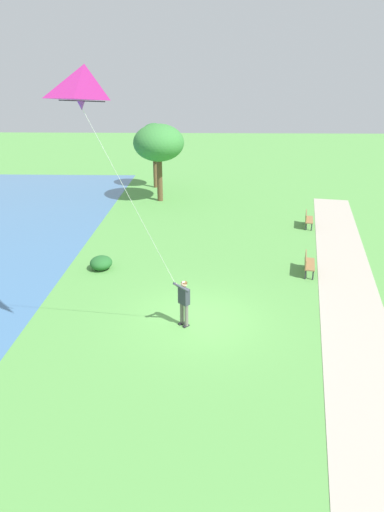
{
  "coord_description": "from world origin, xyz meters",
  "views": [
    {
      "loc": [
        0.19,
        -14.33,
        8.21
      ],
      "look_at": [
        -0.24,
        0.78,
        2.18
      ],
      "focal_mm": 31.31,
      "sensor_mm": 36.0,
      "label": 1
    }
  ],
  "objects_px": {
    "flying_kite": "(86,88)",
    "lakeside_shrub": "(101,263)",
    "park_bench_near_walkway": "(308,263)",
    "park_bench_far_walkway": "(308,219)",
    "person_kite_flyer": "(184,299)",
    "tree_treeline_center": "(154,141)",
    "tree_behind_path": "(159,143)"
  },
  "relations": [
    {
      "from": "flying_kite",
      "to": "tree_treeline_center",
      "type": "xyz_separation_m",
      "value": [
        -1.03,
        23.88,
        -4.31
      ]
    },
    {
      "from": "park_bench_near_walkway",
      "to": "lakeside_shrub",
      "type": "height_order",
      "value": "park_bench_near_walkway"
    },
    {
      "from": "person_kite_flyer",
      "to": "park_bench_near_walkway",
      "type": "bearing_deg",
      "value": 41.46
    },
    {
      "from": "tree_treeline_center",
      "to": "lakeside_shrub",
      "type": "relative_size",
      "value": 4.47
    },
    {
      "from": "flying_kite",
      "to": "person_kite_flyer",
      "type": "bearing_deg",
      "value": 43.8
    },
    {
      "from": "park_bench_near_walkway",
      "to": "tree_treeline_center",
      "type": "distance_m",
      "value": 19.3
    },
    {
      "from": "park_bench_near_walkway",
      "to": "lakeside_shrub",
      "type": "relative_size",
      "value": 1.39
    },
    {
      "from": "park_bench_far_walkway",
      "to": "person_kite_flyer",
      "type": "bearing_deg",
      "value": -120.45
    },
    {
      "from": "park_bench_near_walkway",
      "to": "tree_behind_path",
      "type": "height_order",
      "value": "tree_behind_path"
    },
    {
      "from": "tree_behind_path",
      "to": "lakeside_shrub",
      "type": "xyz_separation_m",
      "value": [
        -1.54,
        -12.52,
        -3.75
      ]
    },
    {
      "from": "park_bench_near_walkway",
      "to": "tree_treeline_center",
      "type": "height_order",
      "value": "tree_treeline_center"
    },
    {
      "from": "flying_kite",
      "to": "tree_treeline_center",
      "type": "relative_size",
      "value": 1.35
    },
    {
      "from": "park_bench_far_walkway",
      "to": "lakeside_shrub",
      "type": "bearing_deg",
      "value": -148.57
    },
    {
      "from": "tree_treeline_center",
      "to": "tree_behind_path",
      "type": "xyz_separation_m",
      "value": [
        0.79,
        -4.22,
        0.38
      ]
    },
    {
      "from": "flying_kite",
      "to": "park_bench_near_walkway",
      "type": "bearing_deg",
      "value": 42.17
    },
    {
      "from": "flying_kite",
      "to": "lakeside_shrub",
      "type": "xyz_separation_m",
      "value": [
        -1.78,
        7.14,
        -7.69
      ]
    },
    {
      "from": "flying_kite",
      "to": "lakeside_shrub",
      "type": "height_order",
      "value": "flying_kite"
    },
    {
      "from": "person_kite_flyer",
      "to": "park_bench_near_walkway",
      "type": "height_order",
      "value": "person_kite_flyer"
    },
    {
      "from": "tree_behind_path",
      "to": "lakeside_shrub",
      "type": "relative_size",
      "value": 4.77
    },
    {
      "from": "person_kite_flyer",
      "to": "tree_behind_path",
      "type": "relative_size",
      "value": 0.34
    },
    {
      "from": "flying_kite",
      "to": "park_bench_far_walkway",
      "type": "height_order",
      "value": "flying_kite"
    },
    {
      "from": "tree_treeline_center",
      "to": "park_bench_near_walkway",
      "type": "bearing_deg",
      "value": -62.89
    },
    {
      "from": "person_kite_flyer",
      "to": "tree_treeline_center",
      "type": "height_order",
      "value": "tree_treeline_center"
    },
    {
      "from": "person_kite_flyer",
      "to": "tree_behind_path",
      "type": "height_order",
      "value": "tree_behind_path"
    },
    {
      "from": "person_kite_flyer",
      "to": "flying_kite",
      "type": "distance_m",
      "value": 7.62
    },
    {
      "from": "lakeside_shrub",
      "to": "park_bench_near_walkway",
      "type": "bearing_deg",
      "value": -1.26
    },
    {
      "from": "park_bench_near_walkway",
      "to": "park_bench_far_walkway",
      "type": "relative_size",
      "value": 1.0
    },
    {
      "from": "tree_treeline_center",
      "to": "lakeside_shrub",
      "type": "xyz_separation_m",
      "value": [
        -0.75,
        -16.74,
        -3.38
      ]
    },
    {
      "from": "person_kite_flyer",
      "to": "park_bench_near_walkway",
      "type": "xyz_separation_m",
      "value": [
        5.38,
        4.76,
        -0.54
      ]
    },
    {
      "from": "person_kite_flyer",
      "to": "park_bench_far_walkway",
      "type": "height_order",
      "value": "person_kite_flyer"
    },
    {
      "from": "flying_kite",
      "to": "lakeside_shrub",
      "type": "relative_size",
      "value": 6.03
    },
    {
      "from": "person_kite_flyer",
      "to": "lakeside_shrub",
      "type": "bearing_deg",
      "value": 129.17
    }
  ]
}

